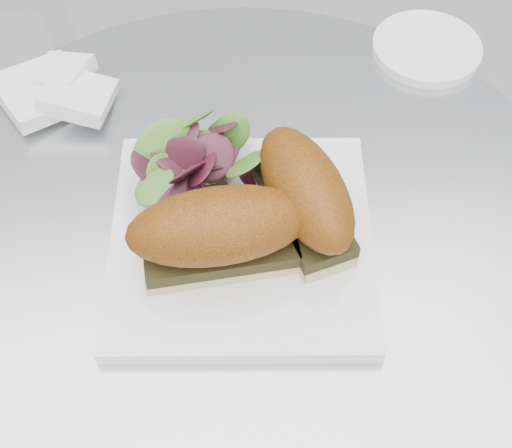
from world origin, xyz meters
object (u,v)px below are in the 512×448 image
(sandwich_left, at_px, (219,232))
(saucer, at_px, (427,48))
(sandwich_right, at_px, (305,194))
(plate, at_px, (241,240))

(sandwich_left, distance_m, saucer, 0.38)
(sandwich_left, xyz_separation_m, saucer, (0.26, 0.26, -0.05))
(sandwich_left, relative_size, sandwich_right, 1.04)
(plate, xyz_separation_m, sandwich_right, (0.06, 0.01, 0.05))
(plate, distance_m, saucer, 0.34)
(sandwich_left, height_order, saucer, sandwich_left)
(sandwich_left, height_order, sandwich_right, same)
(plate, bearing_deg, sandwich_right, 7.12)
(sandwich_right, relative_size, saucer, 1.24)
(sandwich_right, bearing_deg, saucer, 127.23)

